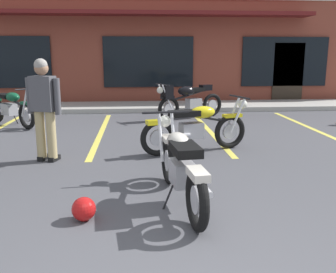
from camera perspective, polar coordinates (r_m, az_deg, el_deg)
The scene contains 10 objects.
ground_plane at distance 5.54m, azimuth -0.17°, elevation -6.02°, with size 80.00×80.00×0.00m, color #47474C.
sidewalk_kerb at distance 12.18m, azimuth -2.71°, elevation 4.53°, with size 22.00×1.80×0.14m, color #A8A59E.
brick_storefront_building at distance 16.19m, azimuth -3.31°, elevation 13.02°, with size 18.02×6.86×3.81m.
painted_stall_lines at distance 8.65m, azimuth -1.86°, elevation 0.79°, with size 12.48×4.80×0.01m.
motorcycle_foreground_classic at distance 4.48m, azimuth 1.86°, elevation -4.34°, with size 0.69×2.11×0.98m.
motorcycle_red_sportbike at distance 10.26m, azimuth 2.99°, elevation 5.61°, with size 1.94×1.22×0.98m.
motorcycle_black_cruiser at distance 10.01m, azimuth -22.62°, elevation 4.11°, with size 1.67×1.63×0.98m.
motorcycle_blue_standard at distance 6.79m, azimuth 4.34°, elevation 1.47°, with size 2.05×0.98×0.98m.
person_in_black_shirt at distance 6.43m, azimuth -18.22°, elevation 4.66°, with size 0.60×0.37×1.68m.
helmet_on_pavement at distance 4.20m, azimuth -12.58°, elevation -10.62°, with size 0.26×0.26×0.26m.
Camera 1 is at (-0.41, -1.92, 1.76)m, focal length 40.41 mm.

